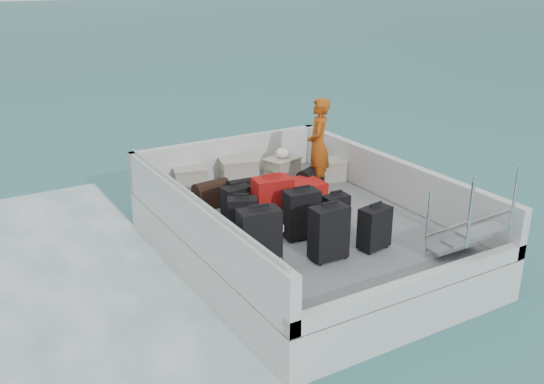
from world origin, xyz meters
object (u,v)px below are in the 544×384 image
Objects in this scene: suitcase_0 at (259,239)px; suitcase_5 at (272,203)px; passenger at (318,145)px; suitcase_8 at (296,193)px; crate_3 at (330,170)px; crate_1 at (239,171)px; crate_0 at (191,178)px; suitcase_4 at (301,214)px; suitcase_2 at (237,206)px; suitcase_3 at (329,233)px; crate_2 at (282,169)px; suitcase_6 at (375,228)px; suitcase_1 at (242,219)px; suitcase_7 at (335,213)px.

suitcase_0 is 1.06× the size of suitcase_5.
passenger reaches higher than suitcase_5.
crate_3 is (1.13, 0.65, -0.00)m from suitcase_8.
suitcase_5 reaches higher than crate_1.
suitcase_4 is at bearing -79.41° from crate_0.
crate_3 is (2.34, 0.95, -0.13)m from suitcase_2.
crate_1 reaches higher than crate_0.
suitcase_3 is 1.16× the size of crate_1.
crate_2 is at bearing -130.34° from passenger.
crate_0 is 0.94× the size of crate_2.
suitcase_3 is 3.25m from crate_2.
crate_2 is (0.47, 3.09, -0.12)m from suitcase_6.
suitcase_1 is at bearing 120.24° from suitcase_8.
suitcase_6 is 0.78m from suitcase_7.
suitcase_0 is 1.41m from suitcase_2.
suitcase_1 is 0.87× the size of suitcase_4.
crate_1 is at bearing 55.09° from suitcase_2.
suitcase_2 is at bearing -157.91° from crate_3.
crate_0 is at bearing 158.95° from crate_3.
suitcase_3 is at bearing -78.56° from suitcase_2.
crate_1 is (0.87, -0.12, 0.03)m from crate_0.
suitcase_1 is at bearing -157.18° from suitcase_5.
suitcase_2 reaches higher than crate_2.
crate_2 is 1.04m from passenger.
suitcase_2 is 1.95m from crate_1.
suitcase_5 reaches higher than crate_2.
suitcase_0 is 1.50× the size of suitcase_7.
suitcase_6 is (0.79, -1.32, -0.08)m from suitcase_5.
suitcase_5 is (0.57, 0.15, 0.07)m from suitcase_1.
suitcase_4 is 2.73m from crate_0.
suitcase_2 is at bearing 104.73° from suitcase_8.
passenger is at bearing -146.74° from crate_3.
suitcase_2 is 2.03m from suitcase_6.
crate_3 is at bearing 41.66° from suitcase_5.
suitcase_5 is 2.19m from crate_0.
passenger is (1.30, 1.48, 0.44)m from suitcase_4.
crate_3 is at bearing -36.89° from crate_2.
suitcase_6 is 0.95× the size of crate_1.
suitcase_0 is 1.62m from suitcase_6.
crate_2 is (1.67, 1.45, -0.12)m from suitcase_2.
suitcase_1 reaches higher than suitcase_7.
suitcase_6 is at bearing -85.40° from crate_1.
suitcase_1 is 2.44m from crate_1.
suitcase_0 is 1.27× the size of crate_1.
suitcase_2 is 1.04× the size of crate_2.
suitcase_3 is at bearing -126.05° from crate_3.
crate_1 is 1.09× the size of crate_2.
suitcase_2 is 0.85× the size of suitcase_4.
crate_3 is (1.93, 1.27, -0.20)m from suitcase_5.
suitcase_0 reaches higher than suitcase_4.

